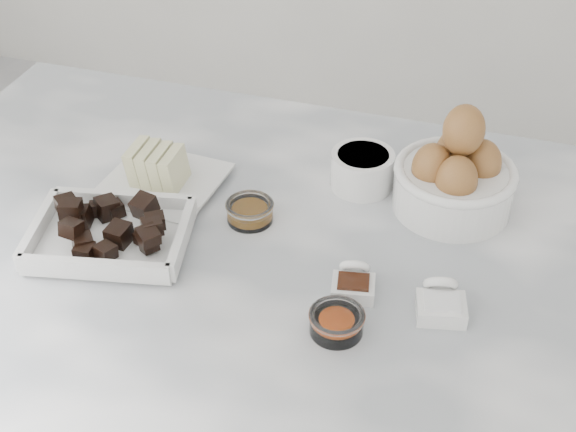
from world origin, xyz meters
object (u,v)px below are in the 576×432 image
object	(u,v)px
sugar_ramekin	(362,169)
zest_bowl	(337,321)
honey_bowl	(250,211)
salt_spoon	(441,302)
butter_plate	(159,175)
vanilla_spoon	(353,283)
egg_bowl	(455,176)
chocolate_dish	(110,231)

from	to	relation	value
sugar_ramekin	zest_bowl	xyz separation A→B (m)	(0.04, -0.31, -0.01)
honey_bowl	sugar_ramekin	bearing A→B (deg)	44.82
salt_spoon	sugar_ramekin	bearing A→B (deg)	123.56
butter_plate	sugar_ramekin	bearing A→B (deg)	18.87
butter_plate	sugar_ramekin	size ratio (longest dim) A/B	1.88
sugar_ramekin	zest_bowl	distance (m)	0.31
butter_plate	salt_spoon	distance (m)	0.46
vanilla_spoon	salt_spoon	size ratio (longest dim) A/B	0.89
honey_bowl	zest_bowl	bearing A→B (deg)	-45.43
honey_bowl	vanilla_spoon	distance (m)	0.20
zest_bowl	salt_spoon	distance (m)	0.13
butter_plate	honey_bowl	world-z (taller)	butter_plate
egg_bowl	salt_spoon	world-z (taller)	egg_bowl
chocolate_dish	honey_bowl	distance (m)	0.20
sugar_ramekin	vanilla_spoon	size ratio (longest dim) A/B	1.28
egg_bowl	butter_plate	bearing A→B (deg)	-168.88
chocolate_dish	butter_plate	size ratio (longest dim) A/B	1.36
sugar_ramekin	egg_bowl	distance (m)	0.14
egg_bowl	vanilla_spoon	distance (m)	0.24
chocolate_dish	egg_bowl	size ratio (longest dim) A/B	1.37
vanilla_spoon	egg_bowl	bearing A→B (deg)	66.75
chocolate_dish	vanilla_spoon	bearing A→B (deg)	1.59
chocolate_dish	zest_bowl	size ratio (longest dim) A/B	3.48
chocolate_dish	butter_plate	xyz separation A→B (m)	(0.01, 0.14, 0.00)
sugar_ramekin	egg_bowl	world-z (taller)	egg_bowl
chocolate_dish	sugar_ramekin	xyz separation A→B (m)	(0.29, 0.24, 0.01)
honey_bowl	vanilla_spoon	world-z (taller)	vanilla_spoon
egg_bowl	zest_bowl	world-z (taller)	egg_bowl
egg_bowl	zest_bowl	size ratio (longest dim) A/B	2.55
honey_bowl	zest_bowl	size ratio (longest dim) A/B	1.01
zest_bowl	vanilla_spoon	xyz separation A→B (m)	(0.00, 0.08, -0.00)
butter_plate	egg_bowl	bearing A→B (deg)	11.12
salt_spoon	butter_plate	bearing A→B (deg)	162.77
butter_plate	egg_bowl	size ratio (longest dim) A/B	1.01
vanilla_spoon	butter_plate	bearing A→B (deg)	158.03
sugar_ramekin	salt_spoon	bearing A→B (deg)	-56.44
egg_bowl	salt_spoon	xyz separation A→B (m)	(0.02, -0.22, -0.04)
zest_bowl	vanilla_spoon	distance (m)	0.08
zest_bowl	honey_bowl	bearing A→B (deg)	134.57
honey_bowl	zest_bowl	xyz separation A→B (m)	(0.17, -0.18, 0.00)
sugar_ramekin	zest_bowl	world-z (taller)	sugar_ramekin
honey_bowl	salt_spoon	size ratio (longest dim) A/B	0.84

